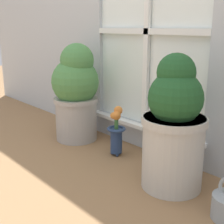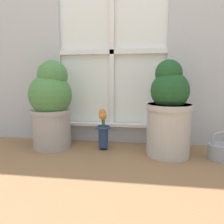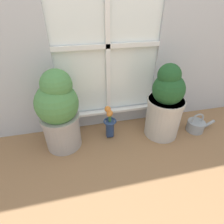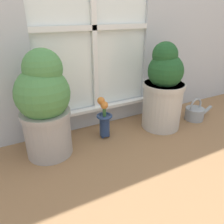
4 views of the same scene
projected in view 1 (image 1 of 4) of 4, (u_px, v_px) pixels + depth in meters
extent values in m
plane|color=olive|center=(82.00, 170.00, 1.75)|extent=(10.00, 10.00, 0.00)
cube|color=#B2B7BC|center=(146.00, 135.00, 2.06)|extent=(0.88, 0.05, 0.17)
cube|color=white|center=(150.00, 31.00, 1.89)|extent=(0.88, 0.02, 1.17)
cube|color=white|center=(147.00, 31.00, 1.87)|extent=(0.04, 0.02, 1.17)
cube|color=white|center=(147.00, 31.00, 1.87)|extent=(0.88, 0.02, 0.04)
cube|color=white|center=(141.00, 127.00, 2.01)|extent=(0.94, 0.06, 0.02)
cylinder|color=#9E9993|center=(76.00, 118.00, 2.21)|extent=(0.29, 0.29, 0.30)
cylinder|color=#9E9993|center=(76.00, 100.00, 2.17)|extent=(0.31, 0.31, 0.03)
cylinder|color=#38281E|center=(76.00, 98.00, 2.17)|extent=(0.27, 0.27, 0.01)
sphere|color=#477F42|center=(75.00, 82.00, 2.13)|extent=(0.33, 0.33, 0.33)
sphere|color=#477F42|center=(77.00, 60.00, 2.08)|extent=(0.23, 0.23, 0.23)
ellipsoid|color=#477F42|center=(78.00, 81.00, 2.23)|extent=(0.14, 0.14, 0.23)
cylinder|color=#B7B2A8|center=(173.00, 152.00, 1.53)|extent=(0.30, 0.30, 0.36)
cylinder|color=#B7B2A8|center=(174.00, 120.00, 1.49)|extent=(0.32, 0.32, 0.04)
cylinder|color=#38281E|center=(174.00, 118.00, 1.49)|extent=(0.28, 0.28, 0.01)
sphere|color=#1E4C23|center=(176.00, 98.00, 1.46)|extent=(0.26, 0.26, 0.26)
sphere|color=#1E4C23|center=(176.00, 73.00, 1.44)|extent=(0.18, 0.18, 0.18)
ellipsoid|color=#1E4C23|center=(169.00, 97.00, 1.54)|extent=(0.07, 0.11, 0.14)
sphere|color=navy|center=(119.00, 152.00, 1.98)|extent=(0.02, 0.02, 0.02)
sphere|color=navy|center=(112.00, 153.00, 1.97)|extent=(0.02, 0.02, 0.02)
sphere|color=navy|center=(117.00, 155.00, 1.93)|extent=(0.02, 0.02, 0.02)
cylinder|color=navy|center=(116.00, 141.00, 1.94)|extent=(0.07, 0.07, 0.15)
torus|color=navy|center=(116.00, 129.00, 1.92)|extent=(0.12, 0.12, 0.02)
cylinder|color=#386633|center=(116.00, 122.00, 1.90)|extent=(0.02, 0.02, 0.08)
sphere|color=orange|center=(116.00, 116.00, 1.89)|extent=(0.05, 0.05, 0.05)
sphere|color=orange|center=(118.00, 110.00, 1.91)|extent=(0.05, 0.05, 0.05)
sphere|color=orange|center=(114.00, 116.00, 1.89)|extent=(0.04, 0.04, 0.04)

